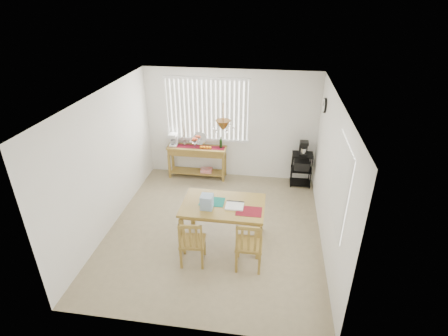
% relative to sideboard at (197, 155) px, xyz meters
% --- Properties ---
extents(ground, '(4.00, 4.50, 0.01)m').
position_rel_sideboard_xyz_m(ground, '(0.77, -2.03, -0.60)').
color(ground, '#9C8C69').
extents(room_shell, '(4.20, 4.70, 2.70)m').
position_rel_sideboard_xyz_m(room_shell, '(0.77, -2.02, 1.10)').
color(room_shell, white).
rests_on(room_shell, ground).
extents(sideboard, '(1.41, 0.40, 0.79)m').
position_rel_sideboard_xyz_m(sideboard, '(0.00, 0.00, 0.00)').
color(sideboard, olive).
rests_on(sideboard, ground).
extents(sideboard_items, '(1.34, 0.33, 0.61)m').
position_rel_sideboard_xyz_m(sideboard_items, '(-0.23, 0.01, 0.32)').
color(sideboard_items, maroon).
rests_on(sideboard_items, sideboard).
extents(wire_cart, '(0.46, 0.37, 0.79)m').
position_rel_sideboard_xyz_m(wire_cart, '(2.47, -0.03, -0.12)').
color(wire_cart, black).
rests_on(wire_cart, ground).
extents(cart_items, '(0.19, 0.22, 0.33)m').
position_rel_sideboard_xyz_m(cart_items, '(2.47, -0.02, 0.34)').
color(cart_items, black).
rests_on(cart_items, wire_cart).
extents(dining_table, '(1.45, 0.94, 0.78)m').
position_rel_sideboard_xyz_m(dining_table, '(0.98, -2.33, 0.09)').
color(dining_table, olive).
rests_on(dining_table, ground).
extents(table_items, '(1.11, 0.52, 0.25)m').
position_rel_sideboard_xyz_m(table_items, '(0.84, -2.46, 0.27)').
color(table_items, '#157867').
rests_on(table_items, dining_table).
extents(chair_left, '(0.44, 0.44, 0.88)m').
position_rel_sideboard_xyz_m(chair_left, '(0.57, -3.01, -0.16)').
color(chair_left, olive).
rests_on(chair_left, ground).
extents(chair_right, '(0.44, 0.44, 0.93)m').
position_rel_sideboard_xyz_m(chair_right, '(1.49, -2.98, -0.14)').
color(chair_right, olive).
rests_on(chair_right, ground).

